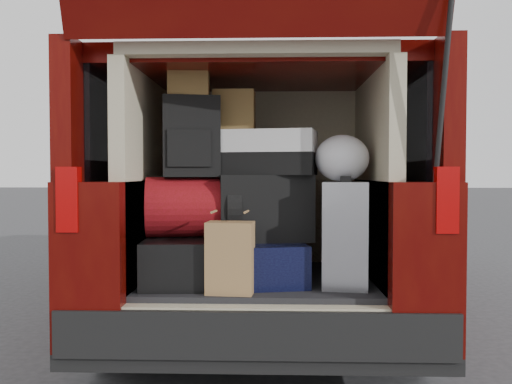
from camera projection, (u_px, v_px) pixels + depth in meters
minivan at (264, 200)px, 4.65m from camera, size 1.90×5.35×2.77m
load_floor at (259, 325)px, 3.09m from camera, size 1.24×1.05×0.55m
black_hardshell at (189, 259)px, 2.94m from camera, size 0.48×0.63×0.24m
navy_hardshell at (263, 262)px, 2.93m from camera, size 0.50×0.58×0.22m
silver_roller at (346, 234)px, 2.85m from camera, size 0.28×0.39×0.55m
kraft_bag at (230, 258)px, 2.66m from camera, size 0.24×0.16×0.35m
red_duffel at (193, 207)px, 2.97m from camera, size 0.55×0.41×0.33m
black_soft_case at (265, 208)px, 2.98m from camera, size 0.54×0.37×0.36m
backpack at (191, 137)px, 2.94m from camera, size 0.33×0.23×0.43m
twotone_duffel at (266, 153)px, 2.97m from camera, size 0.58×0.37×0.24m
grocery_sack_lower at (189, 79)px, 2.92m from camera, size 0.23×0.19×0.20m
grocery_sack_upper at (234, 112)px, 3.05m from camera, size 0.23×0.19×0.23m
plastic_bag_right at (342, 158)px, 2.87m from camera, size 0.31×0.29×0.25m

